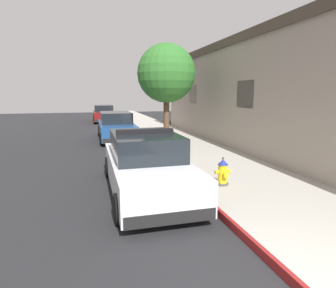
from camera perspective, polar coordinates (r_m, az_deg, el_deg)
name	(u,v)px	position (r m, az deg, el deg)	size (l,w,h in m)	color
ground_plane	(49,162)	(12.29, -22.79, -3.35)	(34.74, 60.00, 0.20)	#232326
sidewalk_pavement	(191,150)	(12.87, 4.62, -1.19)	(3.44, 60.00, 0.16)	#ADA89E
curb_painted_edge	(153,152)	(12.40, -3.07, -1.60)	(0.08, 60.00, 0.16)	maroon
storefront_building	(326,95)	(14.39, 29.09, 8.55)	(8.17, 21.95, 5.02)	gray
police_cruiser	(146,165)	(7.49, -4.45, -4.15)	(1.94, 4.84, 1.68)	white
parked_car_silver_ahead	(116,127)	(16.44, -10.38, 3.45)	(1.94, 4.84, 1.56)	navy
parked_car_dark_far	(104,114)	(27.34, -12.79, 5.92)	(1.94, 4.84, 1.56)	maroon
fire_hydrant	(223,172)	(7.75, 10.94, -5.60)	(0.44, 0.40, 0.76)	#4C4C51
street_tree	(166,74)	(13.79, -0.33, 13.93)	(2.76, 2.76, 4.75)	brown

